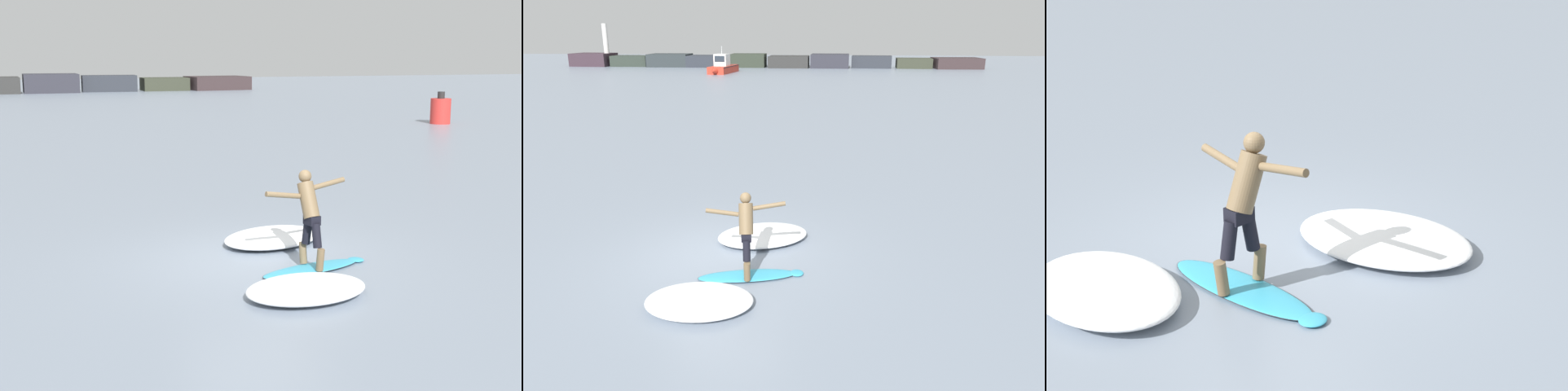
# 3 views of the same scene
# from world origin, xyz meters

# --- Properties ---
(ground_plane) EXTENTS (200.00, 200.00, 0.00)m
(ground_plane) POSITION_xyz_m (0.00, 0.00, 0.00)
(ground_plane) COLOR gray
(rock_jetty_breakwater) EXTENTS (56.68, 4.90, 5.79)m
(rock_jetty_breakwater) POSITION_xyz_m (-8.67, 62.00, 0.82)
(rock_jetty_breakwater) COLOR #35262F
(rock_jetty_breakwater) RESTS_ON ground
(surfboard) EXTENTS (2.19, 1.02, 0.20)m
(surfboard) POSITION_xyz_m (0.71, -0.93, 0.03)
(surfboard) COLOR #37A5C8
(surfboard) RESTS_ON ground
(surfer) EXTENTS (1.58, 0.74, 1.67)m
(surfer) POSITION_xyz_m (0.66, -0.84, 1.04)
(surfer) COLOR brown
(surfer) RESTS_ON surfboard
(fishing_boat_near_jetty) EXTENTS (2.66, 7.24, 3.10)m
(fishing_boat_near_jetty) POSITION_xyz_m (-11.36, 51.03, 0.70)
(fishing_boat_near_jetty) COLOR red
(fishing_boat_near_jetty) RESTS_ON ground
(wave_foam_at_tail) EXTENTS (2.57, 2.24, 0.24)m
(wave_foam_at_tail) POSITION_xyz_m (0.71, 1.02, 0.12)
(wave_foam_at_tail) COLOR white
(wave_foam_at_tail) RESTS_ON ground
(wave_foam_at_nose) EXTENTS (2.07, 1.57, 0.27)m
(wave_foam_at_nose) POSITION_xyz_m (0.02, -2.19, 0.13)
(wave_foam_at_nose) COLOR white
(wave_foam_at_nose) RESTS_ON ground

